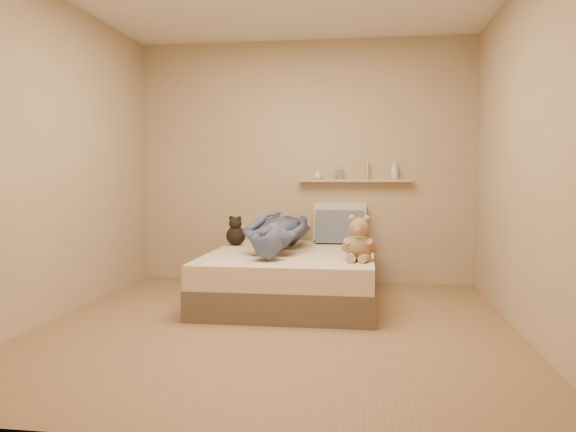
# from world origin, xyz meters

# --- Properties ---
(room) EXTENTS (3.80, 3.80, 3.80)m
(room) POSITION_xyz_m (0.00, 0.00, 1.30)
(room) COLOR #8D6549
(room) RESTS_ON ground
(bed) EXTENTS (1.50, 1.90, 0.45)m
(bed) POSITION_xyz_m (0.00, 0.93, 0.22)
(bed) COLOR brown
(bed) RESTS_ON floor
(game_console) EXTENTS (0.17, 0.08, 0.06)m
(game_console) POSITION_xyz_m (-0.16, 0.37, 0.60)
(game_console) COLOR silver
(game_console) RESTS_ON bed
(teddy_bear) EXTENTS (0.31, 0.30, 0.38)m
(teddy_bear) POSITION_xyz_m (0.62, 0.45, 0.61)
(teddy_bear) COLOR #9C7B55
(teddy_bear) RESTS_ON bed
(dark_plush) EXTENTS (0.19, 0.19, 0.30)m
(dark_plush) POSITION_xyz_m (-0.63, 1.33, 0.58)
(dark_plush) COLOR black
(dark_plush) RESTS_ON bed
(pillow_cream) EXTENTS (0.56, 0.28, 0.43)m
(pillow_cream) POSITION_xyz_m (0.40, 1.76, 0.65)
(pillow_cream) COLOR beige
(pillow_cream) RESTS_ON bed
(pillow_grey) EXTENTS (0.51, 0.22, 0.36)m
(pillow_grey) POSITION_xyz_m (0.40, 1.62, 0.62)
(pillow_grey) COLOR slate
(pillow_grey) RESTS_ON bed
(person) EXTENTS (0.58, 1.57, 0.38)m
(person) POSITION_xyz_m (-0.15, 1.01, 0.64)
(person) COLOR #424C69
(person) RESTS_ON bed
(wall_shelf) EXTENTS (1.20, 0.12, 0.03)m
(wall_shelf) POSITION_xyz_m (0.55, 1.84, 1.10)
(wall_shelf) COLOR tan
(wall_shelf) RESTS_ON wall_back
(shelf_bottles) EXTENTS (0.91, 0.10, 0.21)m
(shelf_bottles) POSITION_xyz_m (0.61, 1.84, 1.20)
(shelf_bottles) COLOR silver
(shelf_bottles) RESTS_ON wall_shelf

